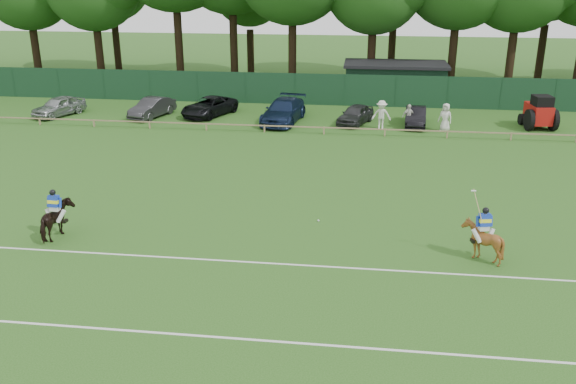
% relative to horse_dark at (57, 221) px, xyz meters
% --- Properties ---
extents(ground, '(160.00, 160.00, 0.00)m').
position_rel_horse_dark_xyz_m(ground, '(8.66, -0.20, -0.76)').
color(ground, '#1E4C14').
rests_on(ground, ground).
extents(horse_dark, '(0.91, 1.84, 1.52)m').
position_rel_horse_dark_xyz_m(horse_dark, '(0.00, 0.00, 0.00)').
color(horse_dark, black).
rests_on(horse_dark, ground).
extents(horse_chestnut, '(1.50, 1.62, 1.54)m').
position_rel_horse_dark_xyz_m(horse_chestnut, '(16.88, 0.16, 0.01)').
color(horse_chestnut, brown).
rests_on(horse_chestnut, ground).
extents(sedan_silver, '(3.18, 4.55, 1.44)m').
position_rel_horse_dark_xyz_m(sedan_silver, '(-10.28, 20.63, -0.04)').
color(sedan_silver, '#9DA0A1').
rests_on(sedan_silver, ground).
extents(sedan_grey, '(2.63, 4.50, 1.40)m').
position_rel_horse_dark_xyz_m(sedan_grey, '(-3.27, 21.11, -0.06)').
color(sedan_grey, '#2C2C2E').
rests_on(sedan_grey, ground).
extents(suv_black, '(3.98, 5.42, 1.37)m').
position_rel_horse_dark_xyz_m(suv_black, '(0.80, 22.07, -0.07)').
color(suv_black, black).
rests_on(suv_black, ground).
extents(sedan_navy, '(3.04, 5.87, 1.63)m').
position_rel_horse_dark_xyz_m(sedan_navy, '(6.55, 20.74, 0.05)').
color(sedan_navy, '#13213E').
rests_on(sedan_navy, ground).
extents(hatch_grey, '(2.89, 4.23, 1.34)m').
position_rel_horse_dark_xyz_m(hatch_grey, '(11.64, 20.90, -0.09)').
color(hatch_grey, '#313234').
rests_on(hatch_grey, ground).
extents(estate_black, '(1.65, 4.05, 1.31)m').
position_rel_horse_dark_xyz_m(estate_black, '(15.82, 20.88, -0.11)').
color(estate_black, black).
rests_on(estate_black, ground).
extents(spectator_left, '(1.29, 0.75, 1.98)m').
position_rel_horse_dark_xyz_m(spectator_left, '(13.42, 19.61, 0.23)').
color(spectator_left, beige).
rests_on(spectator_left, ground).
extents(spectator_mid, '(1.05, 0.84, 1.67)m').
position_rel_horse_dark_xyz_m(spectator_mid, '(15.27, 20.07, 0.07)').
color(spectator_mid, beige).
rests_on(spectator_mid, ground).
extents(spectator_right, '(1.11, 0.99, 1.90)m').
position_rel_horse_dark_xyz_m(spectator_right, '(17.68, 19.58, 0.19)').
color(spectator_right, silver).
rests_on(spectator_right, ground).
extents(rider_dark, '(0.94, 0.39, 1.41)m').
position_rel_horse_dark_xyz_m(rider_dark, '(-0.00, -0.01, 0.70)').
color(rider_dark, silver).
rests_on(rider_dark, ground).
extents(rider_chestnut, '(0.96, 0.52, 2.05)m').
position_rel_horse_dark_xyz_m(rider_chestnut, '(16.88, 0.14, 0.72)').
color(rider_chestnut, silver).
rests_on(rider_chestnut, ground).
extents(polo_ball, '(0.09, 0.09, 0.09)m').
position_rel_horse_dark_xyz_m(polo_ball, '(10.47, 3.02, -0.71)').
color(polo_ball, silver).
rests_on(polo_ball, ground).
extents(pitch_lines, '(60.00, 5.10, 0.01)m').
position_rel_horse_dark_xyz_m(pitch_lines, '(8.66, -3.70, -0.75)').
color(pitch_lines, silver).
rests_on(pitch_lines, ground).
extents(pitch_rail, '(62.10, 0.10, 0.50)m').
position_rel_horse_dark_xyz_m(pitch_rail, '(8.66, 17.80, -0.31)').
color(pitch_rail, '#997F5B').
rests_on(pitch_rail, ground).
extents(perimeter_fence, '(92.08, 0.08, 2.50)m').
position_rel_horse_dark_xyz_m(perimeter_fence, '(8.66, 26.80, 0.49)').
color(perimeter_fence, '#14351E').
rests_on(perimeter_fence, ground).
extents(utility_shed, '(8.40, 4.40, 3.04)m').
position_rel_horse_dark_xyz_m(utility_shed, '(14.66, 29.80, 0.78)').
color(utility_shed, '#14331E').
rests_on(utility_shed, ground).
extents(tree_row, '(96.00, 12.00, 21.00)m').
position_rel_horse_dark_xyz_m(tree_row, '(10.66, 34.80, -0.76)').
color(tree_row, '#26561C').
rests_on(tree_row, ground).
extents(tractor, '(2.15, 2.95, 2.32)m').
position_rel_horse_dark_xyz_m(tractor, '(24.11, 21.15, 0.34)').
color(tractor, '#AC130F').
rests_on(tractor, ground).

